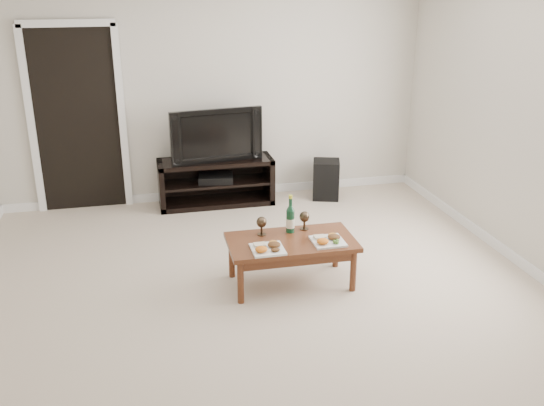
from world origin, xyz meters
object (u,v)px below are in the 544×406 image
at_px(subwoofer, 326,179).
at_px(coffee_table, 291,262).
at_px(media_console, 216,182).
at_px(television, 214,134).

relative_size(subwoofer, coffee_table, 0.43).
distance_m(media_console, television, 0.58).
xyz_separation_m(media_console, subwoofer, (1.34, -0.09, -0.04)).
bearing_deg(television, media_console, -7.40).
height_order(subwoofer, coffee_table, subwoofer).
height_order(media_console, subwoofer, media_console).
height_order(media_console, coffee_table, media_console).
bearing_deg(subwoofer, media_console, -166.49).
xyz_separation_m(subwoofer, coffee_table, (-0.98, -2.05, -0.02)).
bearing_deg(coffee_table, subwoofer, 64.51).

